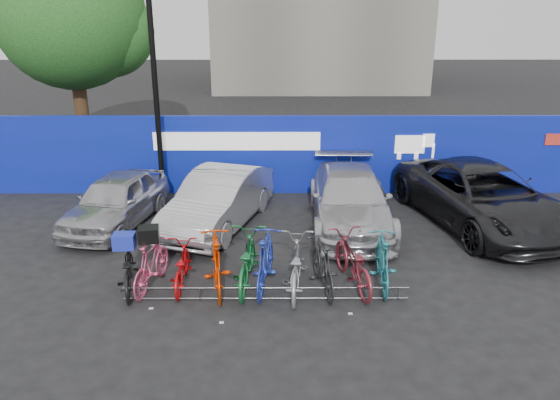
{
  "coord_description": "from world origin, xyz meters",
  "views": [
    {
      "loc": [
        0.24,
        -10.05,
        5.49
      ],
      "look_at": [
        0.28,
        2.0,
        1.17
      ],
      "focal_mm": 35.0,
      "sensor_mm": 36.0,
      "label": 1
    }
  ],
  "objects_px": {
    "bike_4": "(246,261)",
    "bike_2": "(181,266)",
    "bike_3": "(217,263)",
    "bike_8": "(352,262)",
    "bike_5": "(265,261)",
    "bike_9": "(383,261)",
    "bike_7": "(323,265)",
    "car_3": "(482,196)",
    "bike_1": "(151,264)",
    "car_1": "(219,200)",
    "bike_6": "(295,266)",
    "tree": "(77,18)",
    "lamppost": "(155,89)",
    "bike_0": "(127,269)",
    "car_0": "(116,200)",
    "bike_rack": "(266,293)",
    "car_2": "(350,199)"
  },
  "relations": [
    {
      "from": "bike_0",
      "to": "tree",
      "type": "bearing_deg",
      "value": -81.41
    },
    {
      "from": "bike_6",
      "to": "car_3",
      "type": "bearing_deg",
      "value": -140.98
    },
    {
      "from": "car_2",
      "to": "bike_9",
      "type": "bearing_deg",
      "value": -84.11
    },
    {
      "from": "car_0",
      "to": "car_1",
      "type": "xyz_separation_m",
      "value": [
        2.71,
        -0.11,
        0.05
      ]
    },
    {
      "from": "lamppost",
      "to": "bike_1",
      "type": "height_order",
      "value": "lamppost"
    },
    {
      "from": "bike_4",
      "to": "bike_5",
      "type": "xyz_separation_m",
      "value": [
        0.4,
        -0.12,
        0.04
      ]
    },
    {
      "from": "car_2",
      "to": "bike_8",
      "type": "relative_size",
      "value": 2.38
    },
    {
      "from": "car_1",
      "to": "bike_3",
      "type": "distance_m",
      "value": 3.43
    },
    {
      "from": "bike_2",
      "to": "bike_9",
      "type": "relative_size",
      "value": 0.91
    },
    {
      "from": "bike_rack",
      "to": "bike_7",
      "type": "height_order",
      "value": "bike_7"
    },
    {
      "from": "bike_1",
      "to": "bike_6",
      "type": "height_order",
      "value": "bike_6"
    },
    {
      "from": "bike_0",
      "to": "bike_8",
      "type": "relative_size",
      "value": 0.85
    },
    {
      "from": "car_1",
      "to": "bike_2",
      "type": "relative_size",
      "value": 2.6
    },
    {
      "from": "lamppost",
      "to": "bike_rack",
      "type": "height_order",
      "value": "lamppost"
    },
    {
      "from": "car_3",
      "to": "bike_5",
      "type": "height_order",
      "value": "car_3"
    },
    {
      "from": "car_1",
      "to": "bike_8",
      "type": "relative_size",
      "value": 2.13
    },
    {
      "from": "bike_7",
      "to": "bike_9",
      "type": "height_order",
      "value": "bike_9"
    },
    {
      "from": "car_0",
      "to": "car_3",
      "type": "xyz_separation_m",
      "value": [
        9.56,
        -0.04,
        0.11
      ]
    },
    {
      "from": "bike_9",
      "to": "bike_5",
      "type": "bearing_deg",
      "value": 5.22
    },
    {
      "from": "bike_5",
      "to": "bike_6",
      "type": "distance_m",
      "value": 0.61
    },
    {
      "from": "bike_4",
      "to": "bike_2",
      "type": "bearing_deg",
      "value": 5.87
    },
    {
      "from": "bike_2",
      "to": "bike_3",
      "type": "relative_size",
      "value": 0.85
    },
    {
      "from": "bike_3",
      "to": "bike_7",
      "type": "relative_size",
      "value": 1.1
    },
    {
      "from": "bike_6",
      "to": "tree",
      "type": "bearing_deg",
      "value": -50.36
    },
    {
      "from": "lamppost",
      "to": "bike_5",
      "type": "height_order",
      "value": "lamppost"
    },
    {
      "from": "car_1",
      "to": "bike_1",
      "type": "height_order",
      "value": "car_1"
    },
    {
      "from": "bike_3",
      "to": "bike_8",
      "type": "bearing_deg",
      "value": 174.11
    },
    {
      "from": "bike_0",
      "to": "bike_7",
      "type": "distance_m",
      "value": 3.95
    },
    {
      "from": "car_0",
      "to": "bike_4",
      "type": "distance_m",
      "value": 4.9
    },
    {
      "from": "car_2",
      "to": "bike_7",
      "type": "distance_m",
      "value": 3.64
    },
    {
      "from": "bike_5",
      "to": "bike_8",
      "type": "xyz_separation_m",
      "value": [
        1.78,
        0.08,
        -0.05
      ]
    },
    {
      "from": "bike_1",
      "to": "bike_5",
      "type": "distance_m",
      "value": 2.32
    },
    {
      "from": "car_1",
      "to": "bike_9",
      "type": "bearing_deg",
      "value": -23.81
    },
    {
      "from": "bike_3",
      "to": "bike_4",
      "type": "xyz_separation_m",
      "value": [
        0.58,
        0.19,
        -0.05
      ]
    },
    {
      "from": "bike_3",
      "to": "bike_9",
      "type": "height_order",
      "value": "bike_3"
    },
    {
      "from": "car_0",
      "to": "bike_9",
      "type": "distance_m",
      "value": 7.23
    },
    {
      "from": "tree",
      "to": "bike_8",
      "type": "height_order",
      "value": "tree"
    },
    {
      "from": "car_0",
      "to": "car_1",
      "type": "height_order",
      "value": "car_1"
    },
    {
      "from": "car_1",
      "to": "bike_9",
      "type": "xyz_separation_m",
      "value": [
        3.67,
        -3.28,
        -0.17
      ]
    },
    {
      "from": "bike_4",
      "to": "bike_8",
      "type": "bearing_deg",
      "value": -177.23
    },
    {
      "from": "lamppost",
      "to": "bike_0",
      "type": "distance_m",
      "value": 6.22
    },
    {
      "from": "car_1",
      "to": "bike_2",
      "type": "xyz_separation_m",
      "value": [
        -0.45,
        -3.27,
        -0.28
      ]
    },
    {
      "from": "bike_5",
      "to": "bike_9",
      "type": "bearing_deg",
      "value": -170.89
    },
    {
      "from": "bike_5",
      "to": "bike_9",
      "type": "relative_size",
      "value": 1.06
    },
    {
      "from": "bike_rack",
      "to": "car_0",
      "type": "height_order",
      "value": "car_0"
    },
    {
      "from": "bike_6",
      "to": "bike_7",
      "type": "distance_m",
      "value": 0.56
    },
    {
      "from": "car_0",
      "to": "bike_3",
      "type": "distance_m",
      "value": 4.64
    },
    {
      "from": "bike_5",
      "to": "bike_1",
      "type": "bearing_deg",
      "value": 6.95
    },
    {
      "from": "car_1",
      "to": "bike_5",
      "type": "distance_m",
      "value": 3.58
    },
    {
      "from": "bike_4",
      "to": "bike_6",
      "type": "height_order",
      "value": "bike_4"
    }
  ]
}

